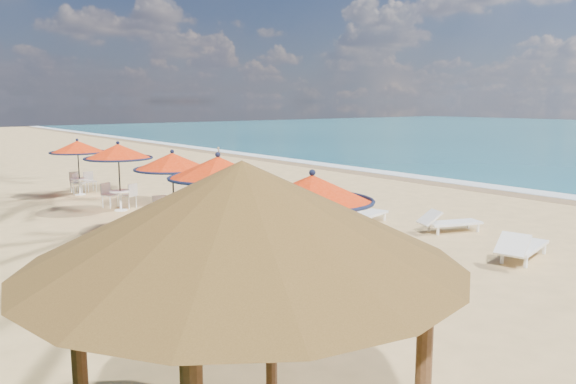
% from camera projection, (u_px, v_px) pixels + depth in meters
% --- Properties ---
extents(ground, '(160.00, 160.00, 0.00)m').
position_uv_depth(ground, '(477.00, 249.00, 13.85)').
color(ground, tan).
rests_on(ground, ground).
extents(foam_strip, '(1.20, 140.00, 0.04)m').
position_uv_depth(foam_strip, '(408.00, 176.00, 27.27)').
color(foam_strip, white).
rests_on(foam_strip, ground).
extents(wetsand_band, '(1.40, 140.00, 0.02)m').
position_uv_depth(wetsand_band, '(396.00, 178.00, 26.73)').
color(wetsand_band, olive).
rests_on(wetsand_band, ground).
extents(station_0, '(2.28, 2.28, 2.38)m').
position_uv_depth(station_0, '(313.00, 200.00, 10.18)').
color(station_0, black).
rests_on(station_0, ground).
extents(station_1, '(2.34, 2.34, 2.45)m').
position_uv_depth(station_1, '(218.00, 181.00, 12.92)').
color(station_1, black).
rests_on(station_1, ground).
extents(station_2, '(2.17, 2.19, 2.27)m').
position_uv_depth(station_2, '(173.00, 171.00, 15.74)').
color(station_2, black).
rests_on(station_2, ground).
extents(station_3, '(2.22, 2.22, 2.32)m').
position_uv_depth(station_3, '(118.00, 158.00, 18.42)').
color(station_3, black).
rests_on(station_3, ground).
extents(station_4, '(2.10, 2.17, 2.19)m').
position_uv_depth(station_4, '(78.00, 153.00, 21.65)').
color(station_4, black).
rests_on(station_4, ground).
extents(lounger_near, '(2.13, 1.08, 0.73)m').
position_uv_depth(lounger_near, '(521.00, 246.00, 12.73)').
color(lounger_near, white).
rests_on(lounger_near, ground).
extents(lounger_mid, '(1.89, 1.16, 0.65)m').
position_uv_depth(lounger_mid, '(448.00, 222.00, 15.53)').
color(lounger_mid, white).
rests_on(lounger_mid, ground).
extents(lounger_far, '(1.98, 0.99, 0.68)m').
position_uv_depth(lounger_far, '(363.00, 214.00, 16.52)').
color(lounger_far, white).
rests_on(lounger_far, ground).
extents(palapa, '(4.03, 4.03, 3.07)m').
position_uv_depth(palapa, '(243.00, 215.00, 5.05)').
color(palapa, brown).
rests_on(palapa, ground).
extents(person, '(0.30, 0.36, 0.85)m').
position_uv_depth(person, '(219.00, 153.00, 34.90)').
color(person, '#8F6849').
rests_on(person, ground).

